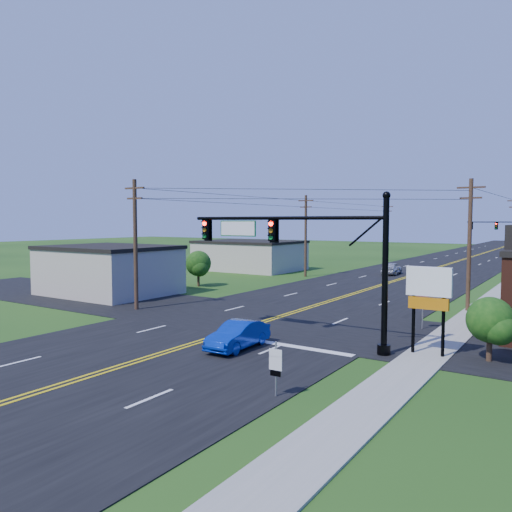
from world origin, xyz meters
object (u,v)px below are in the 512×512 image
Objects in this scene: signal_mast_main at (299,249)px; signal_mast_far at (502,231)px; route_sign at (276,365)px; blue_car at (238,336)px; stop_sign at (423,303)px.

signal_mast_far is at bearing 89.92° from signal_mast_main.
route_sign is at bearing -66.91° from signal_mast_main.
stop_sign is (6.20, 9.28, 0.88)m from blue_car.
signal_mast_main reaches higher than stop_sign.
signal_mast_far reaches higher than stop_sign.
route_sign is 13.99m from stop_sign.
signal_mast_main is at bearing 109.61° from route_sign.
route_sign is at bearing -87.79° from signal_mast_far.
signal_mast_main is 8.83m from route_sign.
signal_mast_far is 65.71m from stop_sign.
stop_sign is at bearing -86.21° from signal_mast_far.
blue_car is 6.79m from route_sign.
stop_sign is at bearing 55.68° from signal_mast_main.
signal_mast_main is 1.03× the size of signal_mast_far.
route_sign is (4.92, -4.64, 0.51)m from blue_car.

